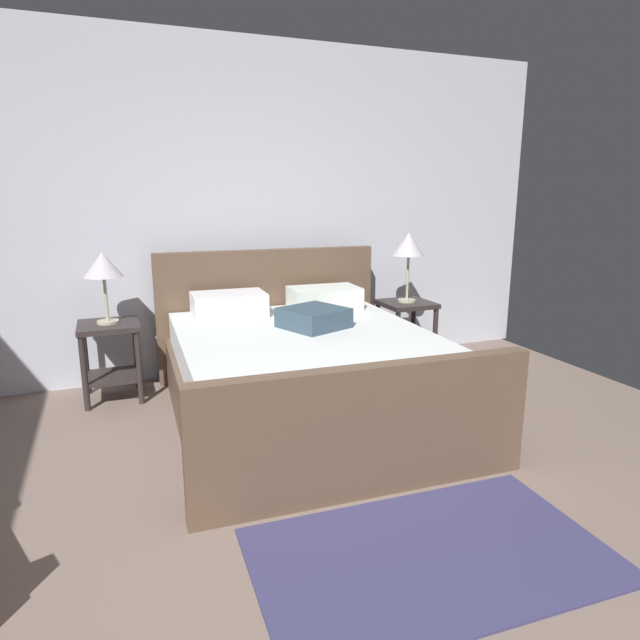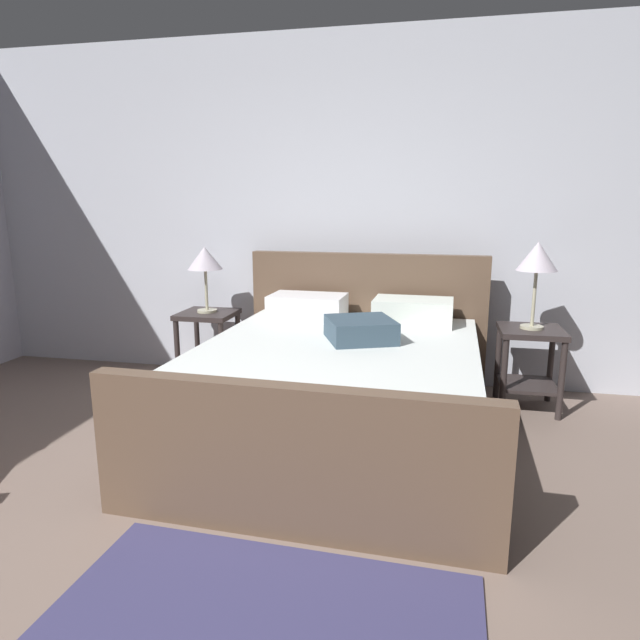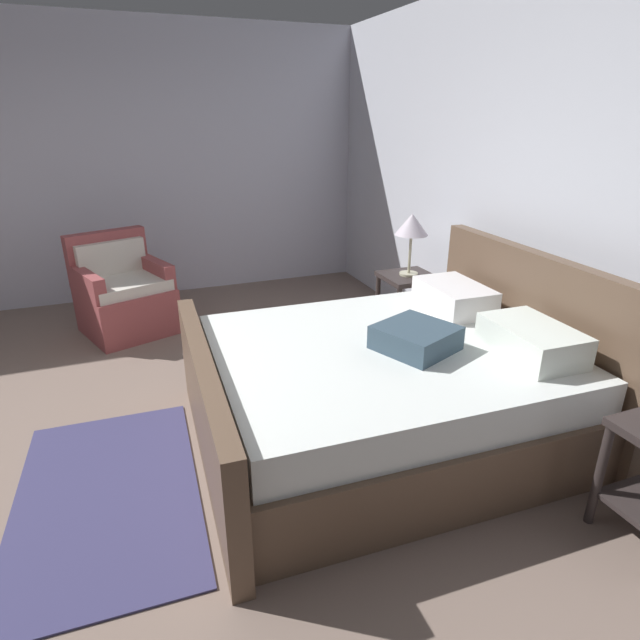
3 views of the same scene
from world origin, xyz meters
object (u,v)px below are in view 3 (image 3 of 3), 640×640
(nightstand_left, at_px, (407,296))
(armchair, at_px, (123,295))
(bed, at_px, (389,385))
(table_lamp_left, at_px, (412,226))

(nightstand_left, bearing_deg, armchair, -115.45)
(nightstand_left, bearing_deg, bed, -34.13)
(nightstand_left, height_order, table_lamp_left, table_lamp_left)
(bed, xyz_separation_m, armchair, (-2.37, -1.49, 0.01))
(bed, relative_size, nightstand_left, 3.81)
(bed, xyz_separation_m, table_lamp_left, (-1.26, 0.85, 0.68))
(nightstand_left, height_order, armchair, armchair)
(nightstand_left, xyz_separation_m, armchair, (-1.11, -2.34, -0.06))
(bed, xyz_separation_m, nightstand_left, (-1.26, 0.85, 0.06))
(bed, height_order, armchair, bed)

